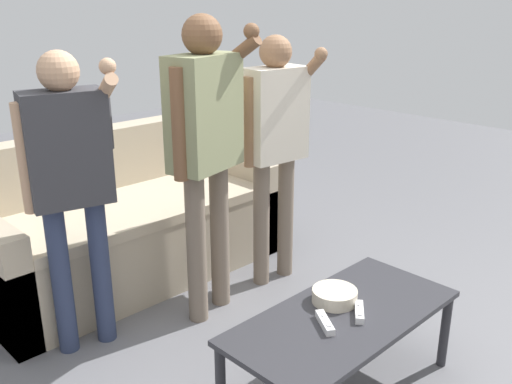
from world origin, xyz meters
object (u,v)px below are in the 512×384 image
at_px(coffee_table, 343,324).
at_px(player_left, 70,171).
at_px(couch, 127,227).
at_px(snack_bowl, 335,296).
at_px(player_right, 275,133).
at_px(game_remote_wand_near, 359,312).
at_px(game_remote_nunchuk, 345,289).
at_px(player_center, 206,136).
at_px(game_remote_wand_far, 325,323).

bearing_deg(coffee_table, player_left, 118.85).
height_order(couch, player_left, player_left).
bearing_deg(player_left, snack_bowl, -56.89).
bearing_deg(player_right, game_remote_wand_near, -117.64).
distance_m(game_remote_nunchuk, player_right, 1.10).
bearing_deg(player_left, player_right, -7.64).
relative_size(couch, player_center, 1.14).
distance_m(coffee_table, snack_bowl, 0.13).
bearing_deg(player_right, player_left, 172.36).
bearing_deg(player_center, snack_bowl, -88.89).
bearing_deg(game_remote_nunchuk, coffee_table, -144.38).
bearing_deg(couch, coffee_table, -88.81).
xyz_separation_m(player_left, player_center, (0.66, -0.18, 0.09)).
bearing_deg(game_remote_wand_far, player_center, 80.05).
bearing_deg(couch, player_right, -48.83).
xyz_separation_m(player_left, game_remote_wand_far, (0.50, -1.14, -0.51)).
relative_size(snack_bowl, game_remote_nunchuk, 2.30).
bearing_deg(player_right, snack_bowl, -120.74).
relative_size(player_left, game_remote_wand_far, 9.52).
height_order(game_remote_wand_near, game_remote_wand_far, same).
relative_size(snack_bowl, game_remote_wand_near, 1.40).
relative_size(snack_bowl, player_center, 0.12).
height_order(snack_bowl, game_remote_wand_near, snack_bowl).
height_order(couch, snack_bowl, couch).
relative_size(player_right, game_remote_wand_near, 10.35).
distance_m(snack_bowl, player_center, 1.04).
bearing_deg(game_remote_wand_far, player_left, 113.57).
relative_size(couch, coffee_table, 1.69).
distance_m(player_left, game_remote_wand_near, 1.45).
relative_size(player_right, game_remote_wand_far, 9.65).
bearing_deg(game_remote_nunchuk, couch, 96.47).
distance_m(player_center, game_remote_wand_far, 1.14).
height_order(player_left, player_right, player_right).
relative_size(player_left, game_remote_wand_near, 10.22).
height_order(coffee_table, game_remote_nunchuk, game_remote_nunchuk).
relative_size(couch, snack_bowl, 9.14).
distance_m(couch, game_remote_wand_far, 1.68).
bearing_deg(couch, snack_bowl, -86.78).
distance_m(coffee_table, player_left, 1.42).
distance_m(coffee_table, player_center, 1.16).
xyz_separation_m(couch, coffee_table, (0.03, -1.67, 0.04)).
bearing_deg(player_right, game_remote_nunchuk, -116.52).
bearing_deg(game_remote_wand_far, snack_bowl, 27.28).
relative_size(game_remote_nunchuk, player_left, 0.06).
bearing_deg(player_center, couch, 95.70).
xyz_separation_m(game_remote_nunchuk, player_right, (0.43, 0.87, 0.52)).
distance_m(game_remote_nunchuk, game_remote_wand_near, 0.18).
xyz_separation_m(couch, snack_bowl, (0.09, -1.58, 0.11)).
height_order(player_right, game_remote_wand_near, player_right).
bearing_deg(player_center, player_left, 164.44).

